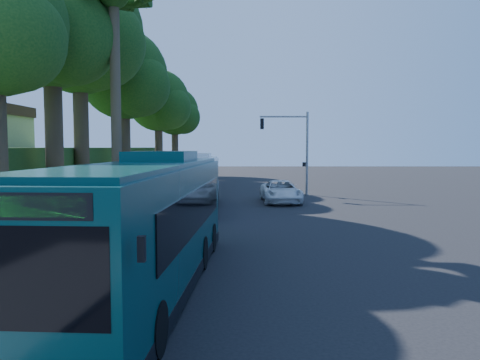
{
  "coord_description": "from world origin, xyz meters",
  "views": [
    {
      "loc": [
        -0.84,
        -29.38,
        4.03
      ],
      "look_at": [
        -0.84,
        1.0,
        1.9
      ],
      "focal_mm": 35.0,
      "sensor_mm": 36.0,
      "label": 1
    }
  ],
  "objects_px": {
    "bus_shelter": "(128,186)",
    "white_bus": "(195,182)",
    "pickup": "(281,191)",
    "teal_bus": "(146,222)"
  },
  "relations": [
    {
      "from": "bus_shelter",
      "to": "pickup",
      "type": "height_order",
      "value": "bus_shelter"
    },
    {
      "from": "white_bus",
      "to": "teal_bus",
      "type": "distance_m",
      "value": 17.19
    },
    {
      "from": "white_bus",
      "to": "teal_bus",
      "type": "relative_size",
      "value": 0.92
    },
    {
      "from": "teal_bus",
      "to": "white_bus",
      "type": "bearing_deg",
      "value": 94.2
    },
    {
      "from": "bus_shelter",
      "to": "white_bus",
      "type": "height_order",
      "value": "white_bus"
    },
    {
      "from": "white_bus",
      "to": "pickup",
      "type": "height_order",
      "value": "white_bus"
    },
    {
      "from": "bus_shelter",
      "to": "teal_bus",
      "type": "xyz_separation_m",
      "value": [
        3.76,
        -13.41,
        0.1
      ]
    },
    {
      "from": "bus_shelter",
      "to": "teal_bus",
      "type": "bearing_deg",
      "value": -74.34
    },
    {
      "from": "bus_shelter",
      "to": "teal_bus",
      "type": "relative_size",
      "value": 0.24
    },
    {
      "from": "white_bus",
      "to": "teal_bus",
      "type": "height_order",
      "value": "teal_bus"
    }
  ]
}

